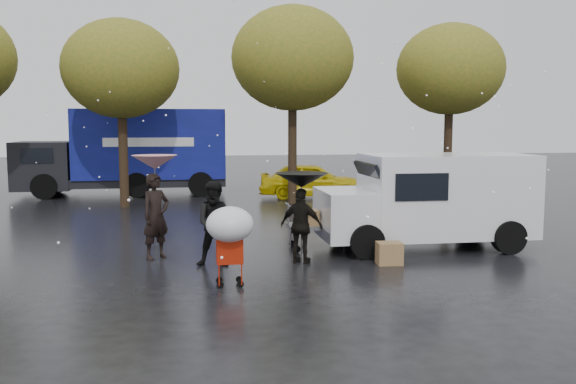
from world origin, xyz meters
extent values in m
plane|color=black|center=(0.00, 0.00, 0.00)|extent=(90.00, 90.00, 0.00)
imported|color=black|center=(-1.94, 1.35, 0.93)|extent=(0.80, 0.78, 1.85)
imported|color=black|center=(-0.68, 0.40, 0.88)|extent=(0.92, 0.75, 1.76)
imported|color=black|center=(1.08, 0.40, 0.79)|extent=(0.99, 0.82, 1.58)
cylinder|color=#4C4C4C|center=(-1.94, 1.35, 1.05)|extent=(0.02, 0.02, 2.09)
cone|color=#C04F5E|center=(-1.94, 1.35, 2.09)|extent=(0.97, 0.97, 0.30)
sphere|color=#4C4C4C|center=(-1.94, 1.35, 2.12)|extent=(0.06, 0.06, 0.06)
cylinder|color=#4C4C4C|center=(1.08, 0.40, 0.87)|extent=(0.02, 0.02, 1.75)
cone|color=black|center=(1.08, 0.40, 1.75)|extent=(1.11, 1.11, 0.30)
sphere|color=#4C4C4C|center=(1.08, 0.40, 1.78)|extent=(0.06, 0.06, 0.06)
cube|color=slate|center=(1.77, 1.75, 0.55)|extent=(1.50, 0.80, 0.08)
cylinder|color=slate|center=(1.02, 1.75, 0.80)|extent=(0.04, 0.04, 0.60)
cube|color=brown|center=(2.12, 1.85, 0.79)|extent=(0.55, 0.45, 0.40)
cube|color=brown|center=(1.47, 1.65, 0.77)|extent=(0.45, 0.40, 0.35)
cube|color=brown|center=(2.07, 1.60, 1.13)|extent=(0.40, 0.35, 0.28)
cube|color=tan|center=(1.82, 1.75, 0.65)|extent=(0.90, 0.55, 0.12)
cylinder|color=black|center=(1.17, 1.43, 0.08)|extent=(0.16, 0.05, 0.16)
cylinder|color=black|center=(1.17, 2.07, 0.08)|extent=(0.16, 0.05, 0.16)
cylinder|color=black|center=(2.37, 1.43, 0.08)|extent=(0.16, 0.05, 0.16)
cylinder|color=black|center=(2.37, 2.07, 0.08)|extent=(0.16, 0.05, 0.16)
cube|color=#B6200A|center=(-0.52, -1.15, 0.65)|extent=(0.47, 0.41, 0.45)
cylinder|color=#B6200A|center=(-0.52, -1.34, 1.02)|extent=(0.42, 0.02, 0.02)
cylinder|color=#4C4C4C|center=(-0.52, -1.34, 0.95)|extent=(0.02, 0.02, 0.60)
ellipsoid|color=white|center=(-0.52, -1.34, 1.15)|extent=(0.84, 0.84, 0.63)
cylinder|color=black|center=(-0.70, -1.31, 0.06)|extent=(0.12, 0.04, 0.12)
cylinder|color=black|center=(-0.70, -0.99, 0.06)|extent=(0.12, 0.04, 0.12)
cylinder|color=black|center=(-0.34, -1.31, 0.06)|extent=(0.12, 0.04, 0.12)
cylinder|color=black|center=(-0.34, -0.99, 0.06)|extent=(0.12, 0.04, 0.12)
cube|color=white|center=(4.74, 1.50, 1.25)|extent=(3.80, 2.00, 1.90)
cube|color=white|center=(2.34, 1.50, 0.85)|extent=(1.20, 1.95, 1.10)
cube|color=black|center=(2.89, 1.50, 1.70)|extent=(0.37, 1.70, 0.67)
cube|color=slate|center=(1.79, 1.50, 0.45)|extent=(0.12, 1.90, 0.25)
cylinder|color=black|center=(2.54, 0.55, 0.38)|extent=(0.76, 0.28, 0.76)
cylinder|color=black|center=(2.54, 2.45, 0.38)|extent=(0.76, 0.28, 0.76)
cylinder|color=black|center=(5.84, 0.55, 0.38)|extent=(0.76, 0.28, 0.76)
cylinder|color=black|center=(5.84, 2.45, 0.38)|extent=(0.76, 0.28, 0.76)
cube|color=navy|center=(-2.79, 13.81, 2.10)|extent=(6.00, 2.50, 2.80)
cube|color=black|center=(-6.99, 13.81, 1.25)|extent=(2.20, 2.40, 1.90)
cube|color=black|center=(-3.79, 13.81, 0.55)|extent=(8.00, 2.30, 0.35)
cube|color=white|center=(-2.79, 12.55, 2.20)|extent=(3.50, 0.03, 0.35)
cylinder|color=black|center=(-6.79, 12.66, 0.50)|extent=(1.00, 0.30, 1.00)
cylinder|color=black|center=(-6.79, 14.96, 0.50)|extent=(1.00, 0.30, 1.00)
cylinder|color=black|center=(-0.79, 12.66, 0.50)|extent=(1.00, 0.30, 1.00)
cylinder|color=black|center=(-0.79, 14.96, 0.50)|extent=(1.00, 0.30, 1.00)
cube|color=brown|center=(2.87, 0.00, 0.23)|extent=(0.54, 0.45, 0.46)
cube|color=brown|center=(3.16, 1.30, 0.19)|extent=(0.57, 0.49, 0.38)
imported|color=#D5BD0B|center=(3.52, 11.53, 0.70)|extent=(4.31, 2.28, 1.40)
cylinder|color=black|center=(-3.50, 10.00, 2.24)|extent=(0.32, 0.32, 4.48)
ellipsoid|color=#4D621C|center=(-3.50, 10.00, 4.80)|extent=(4.00, 4.00, 3.40)
cylinder|color=black|center=(2.50, 10.00, 2.45)|extent=(0.32, 0.32, 4.90)
ellipsoid|color=#4D621C|center=(2.50, 10.00, 5.25)|extent=(4.40, 4.40, 3.74)
cylinder|color=black|center=(8.50, 10.00, 2.31)|extent=(0.32, 0.32, 4.62)
ellipsoid|color=#4D621C|center=(8.50, 10.00, 4.95)|extent=(4.00, 4.00, 3.40)
camera|label=1|loc=(-1.18, -11.94, 2.90)|focal=38.00mm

